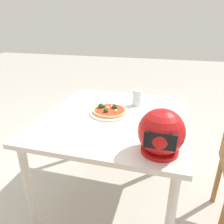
# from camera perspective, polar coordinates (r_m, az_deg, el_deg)

# --- Properties ---
(ground_plane) EXTENTS (14.00, 14.00, 0.00)m
(ground_plane) POSITION_cam_1_polar(r_m,az_deg,el_deg) (1.89, 0.52, -20.85)
(ground_plane) COLOR #B2ADA3
(dining_table) EXTENTS (0.97, 1.04, 0.70)m
(dining_table) POSITION_cam_1_polar(r_m,az_deg,el_deg) (1.52, 0.60, -3.70)
(dining_table) COLOR beige
(dining_table) RESTS_ON ground
(pizza_plate) EXTENTS (0.29, 0.29, 0.01)m
(pizza_plate) POSITION_cam_1_polar(r_m,az_deg,el_deg) (1.52, -0.60, -0.20)
(pizza_plate) COLOR white
(pizza_plate) RESTS_ON dining_table
(pizza) EXTENTS (0.24, 0.24, 0.05)m
(pizza) POSITION_cam_1_polar(r_m,az_deg,el_deg) (1.51, -0.73, 0.50)
(pizza) COLOR tan
(pizza) RESTS_ON pizza_plate
(motorcycle_helmet) EXTENTS (0.23, 0.23, 0.23)m
(motorcycle_helmet) POSITION_cam_1_polar(r_m,az_deg,el_deg) (1.06, 13.07, -5.48)
(motorcycle_helmet) COLOR #B21414
(motorcycle_helmet) RESTS_ON dining_table
(drinking_glass) EXTENTS (0.07, 0.07, 0.12)m
(drinking_glass) POSITION_cam_1_polar(r_m,az_deg,el_deg) (1.66, 6.73, 3.82)
(drinking_glass) COLOR silver
(drinking_glass) RESTS_ON dining_table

